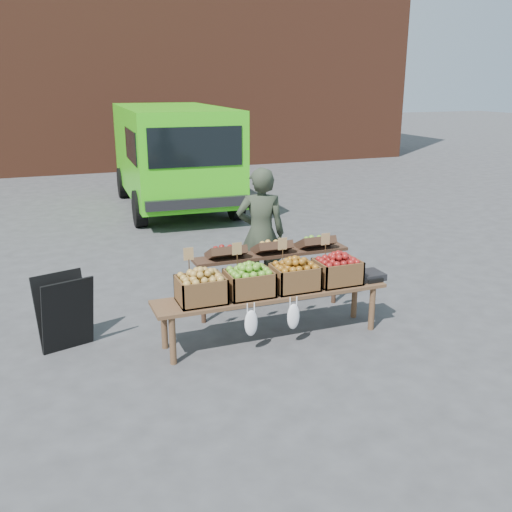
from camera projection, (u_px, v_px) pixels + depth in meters
name	position (u px, v px, depth m)	size (l,w,h in m)	color
ground	(178.00, 342.00, 6.49)	(80.00, 80.00, 0.00)	#434446
brick_building	(60.00, 11.00, 18.38)	(24.00, 4.00, 10.00)	brown
delivery_van	(173.00, 158.00, 13.02)	(2.34, 5.12, 2.29)	#3AD615
vendor	(261.00, 234.00, 7.59)	(0.65, 0.43, 1.78)	#2F3729
chalkboard_sign	(65.00, 312.00, 6.21)	(0.56, 0.31, 0.85)	black
back_table	(272.00, 274.00, 7.17)	(2.10, 0.44, 1.04)	#3C2619
display_bench	(272.00, 315.00, 6.49)	(2.70, 0.56, 0.57)	brown
crate_golden_apples	(201.00, 290.00, 6.08)	(0.50, 0.40, 0.28)	#A39F3B
crate_russet_pears	(249.00, 283.00, 6.27)	(0.50, 0.40, 0.28)	#4D851A
crate_red_apples	(295.00, 277.00, 6.46)	(0.50, 0.40, 0.28)	#A86F1B
crate_green_apples	(337.00, 272.00, 6.65)	(0.50, 0.40, 0.28)	maroon
weighing_scale	(368.00, 275.00, 6.83)	(0.34, 0.30, 0.08)	black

